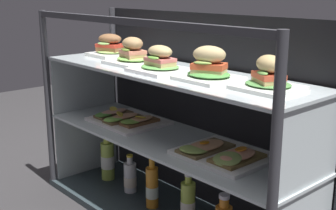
# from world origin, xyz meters

# --- Properties ---
(case_frame) EXTENTS (1.39, 0.44, 0.90)m
(case_frame) POSITION_xyz_m (0.00, 0.13, 0.49)
(case_frame) COLOR #333338
(case_frame) RESTS_ON ground
(riser_lower_tier) EXTENTS (1.33, 0.37, 0.34)m
(riser_lower_tier) POSITION_xyz_m (0.00, 0.00, 0.20)
(riser_lower_tier) COLOR silver
(riser_lower_tier) RESTS_ON case_base_deck
(shelf_lower_glass) EXTENTS (1.34, 0.39, 0.01)m
(shelf_lower_glass) POSITION_xyz_m (0.00, 0.00, 0.38)
(shelf_lower_glass) COLOR silver
(shelf_lower_glass) RESTS_ON riser_lower_tier
(riser_upper_tier) EXTENTS (1.33, 0.37, 0.28)m
(riser_upper_tier) POSITION_xyz_m (0.00, 0.00, 0.53)
(riser_upper_tier) COLOR silver
(riser_upper_tier) RESTS_ON shelf_lower_glass
(shelf_upper_glass) EXTENTS (1.34, 0.39, 0.01)m
(shelf_upper_glass) POSITION_xyz_m (0.00, 0.00, 0.67)
(shelf_upper_glass) COLOR silver
(shelf_upper_glass) RESTS_ON riser_upper_tier
(plated_roll_sandwich_far_right) EXTENTS (0.18, 0.18, 0.11)m
(plated_roll_sandwich_far_right) POSITION_xyz_m (-0.49, 0.05, 0.72)
(plated_roll_sandwich_far_right) COLOR white
(plated_roll_sandwich_far_right) RESTS_ON shelf_upper_glass
(plated_roll_sandwich_left_of_center) EXTENTS (0.20, 0.20, 0.12)m
(plated_roll_sandwich_left_of_center) POSITION_xyz_m (-0.23, -0.01, 0.72)
(plated_roll_sandwich_left_of_center) COLOR white
(plated_roll_sandwich_left_of_center) RESTS_ON shelf_upper_glass
(plated_roll_sandwich_right_of_center) EXTENTS (0.21, 0.21, 0.11)m
(plated_roll_sandwich_right_of_center) POSITION_xyz_m (0.00, -0.04, 0.72)
(plated_roll_sandwich_right_of_center) COLOR white
(plated_roll_sandwich_right_of_center) RESTS_ON shelf_upper_glass
(plated_roll_sandwich_center) EXTENTS (0.20, 0.20, 0.13)m
(plated_roll_sandwich_center) POSITION_xyz_m (0.24, -0.02, 0.72)
(plated_roll_sandwich_center) COLOR white
(plated_roll_sandwich_center) RESTS_ON shelf_upper_glass
(plated_roll_sandwich_near_right_corner) EXTENTS (0.20, 0.20, 0.12)m
(plated_roll_sandwich_near_right_corner) POSITION_xyz_m (0.49, 0.01, 0.72)
(plated_roll_sandwich_near_right_corner) COLOR white
(plated_roll_sandwich_near_right_corner) RESTS_ON shelf_upper_glass
(open_sandwich_tray_far_right) EXTENTS (0.34, 0.28, 0.06)m
(open_sandwich_tray_far_right) POSITION_xyz_m (-0.31, 0.00, 0.40)
(open_sandwich_tray_far_right) COLOR white
(open_sandwich_tray_far_right) RESTS_ON shelf_lower_glass
(open_sandwich_tray_center) EXTENTS (0.34, 0.29, 0.05)m
(open_sandwich_tray_center) POSITION_xyz_m (0.31, -0.00, 0.40)
(open_sandwich_tray_center) COLOR white
(open_sandwich_tray_center) RESTS_ON shelf_lower_glass
(juice_bottle_tucked_behind) EXTENTS (0.07, 0.07, 0.24)m
(juice_bottle_tucked_behind) POSITION_xyz_m (-0.50, 0.02, 0.14)
(juice_bottle_tucked_behind) COLOR #ADCA4E
(juice_bottle_tucked_behind) RESTS_ON case_base_deck
(juice_bottle_front_left_end) EXTENTS (0.06, 0.06, 0.19)m
(juice_bottle_front_left_end) POSITION_xyz_m (-0.29, 0.01, 0.11)
(juice_bottle_front_left_end) COLOR white
(juice_bottle_front_left_end) RESTS_ON case_base_deck
(juice_bottle_front_middle) EXTENTS (0.06, 0.06, 0.25)m
(juice_bottle_front_middle) POSITION_xyz_m (-0.10, -0.01, 0.13)
(juice_bottle_front_middle) COLOR orange
(juice_bottle_front_middle) RESTS_ON case_base_deck
(juice_bottle_back_center) EXTENTS (0.06, 0.06, 0.23)m
(juice_bottle_back_center) POSITION_xyz_m (0.13, 0.00, 0.13)
(juice_bottle_back_center) COLOR #B4CB4B
(juice_bottle_back_center) RESTS_ON case_base_deck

